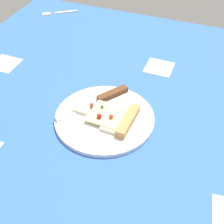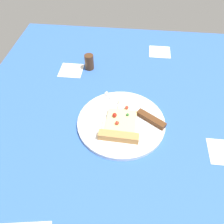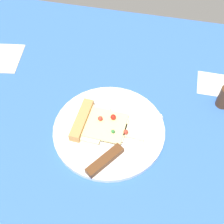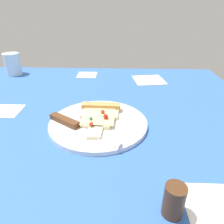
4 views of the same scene
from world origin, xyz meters
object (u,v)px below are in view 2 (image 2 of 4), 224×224
object	(u,v)px
pizza_slice	(120,126)
pepper_shaker	(89,62)
plate	(121,122)
knife	(139,113)

from	to	relation	value
pizza_slice	pepper_shaker	world-z (taller)	pepper_shaker
plate	pizza_slice	size ratio (longest dim) A/B	1.57
plate	pepper_shaker	distance (cm)	31.63
plate	pepper_shaker	world-z (taller)	pepper_shaker
pizza_slice	pepper_shaker	distance (cm)	33.78
knife	pepper_shaker	distance (cm)	31.59
plate	knife	world-z (taller)	knife
pizza_slice	knife	bearing A→B (deg)	50.55
pizza_slice	knife	world-z (taller)	pizza_slice
plate	pizza_slice	distance (cm)	2.92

